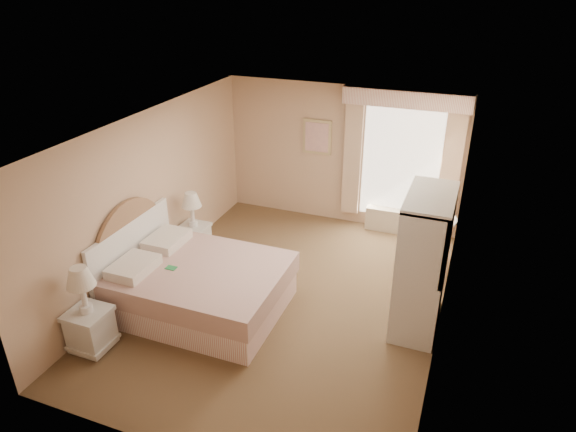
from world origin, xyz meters
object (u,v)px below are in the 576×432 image
at_px(nightstand_far, 194,232).
at_px(armoire, 422,273).
at_px(round_table, 431,232).
at_px(bed, 193,284).
at_px(nightstand_near, 89,319).
at_px(cafe_chair, 419,225).

bearing_deg(nightstand_far, armoire, -8.39).
bearing_deg(armoire, round_table, 92.11).
bearing_deg(bed, nightstand_near, -121.08).
xyz_separation_m(bed, nightstand_far, (-0.73, 1.28, 0.03)).
relative_size(nightstand_far, cafe_chair, 1.16).
distance_m(bed, nightstand_near, 1.41).
height_order(round_table, armoire, armoire).
xyz_separation_m(cafe_chair, armoire, (0.27, -1.83, 0.23)).
distance_m(nightstand_near, round_table, 5.12).
height_order(nightstand_near, round_table, nightstand_near).
distance_m(nightstand_far, round_table, 3.77).
distance_m(nightstand_far, cafe_chair, 3.63).
xyz_separation_m(nightstand_near, nightstand_far, (0.00, 2.48, -0.03)).
relative_size(nightstand_near, cafe_chair, 1.24).
distance_m(cafe_chair, armoire, 1.87).
distance_m(nightstand_near, nightstand_far, 2.48).
height_order(bed, nightstand_far, bed).
bearing_deg(bed, cafe_chair, 43.99).
height_order(nightstand_far, cafe_chair, nightstand_far).
relative_size(bed, round_table, 2.91).
bearing_deg(round_table, nightstand_far, -162.07).
height_order(nightstand_near, cafe_chair, nightstand_near).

